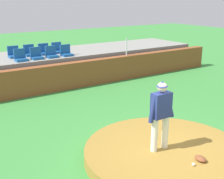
# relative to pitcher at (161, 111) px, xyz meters

# --- Properties ---
(ground_plane) EXTENTS (60.00, 60.00, 0.00)m
(ground_plane) POSITION_rel_pitcher_xyz_m (0.16, -0.07, -1.26)
(ground_plane) COLOR #3C8C3C
(pitchers_mound) EXTENTS (3.99, 3.99, 0.27)m
(pitchers_mound) POSITION_rel_pitcher_xyz_m (0.16, -0.07, -1.13)
(pitchers_mound) COLOR olive
(pitchers_mound) RESTS_ON ground_plane
(pitcher) EXTENTS (0.77, 0.27, 1.71)m
(pitcher) POSITION_rel_pitcher_xyz_m (0.00, 0.00, 0.00)
(pitcher) COLOR white
(pitcher) RESTS_ON pitchers_mound
(baseball) EXTENTS (0.07, 0.07, 0.07)m
(baseball) POSITION_rel_pitcher_xyz_m (0.10, -0.99, -0.95)
(baseball) COLOR white
(baseball) RESTS_ON pitchers_mound
(fielding_glove) EXTENTS (0.22, 0.32, 0.11)m
(fielding_glove) POSITION_rel_pitcher_xyz_m (0.40, -0.93, -0.94)
(fielding_glove) COLOR brown
(fielding_glove) RESTS_ON pitchers_mound
(brick_barrier) EXTENTS (17.96, 0.40, 1.13)m
(brick_barrier) POSITION_rel_pitcher_xyz_m (0.16, 6.68, -0.70)
(brick_barrier) COLOR brown
(brick_barrier) RESTS_ON ground_plane
(fence_post_right) EXTENTS (0.06, 0.06, 0.85)m
(fence_post_right) POSITION_rel_pitcher_xyz_m (3.92, 6.68, 0.29)
(fence_post_right) COLOR silver
(fence_post_right) RESTS_ON brick_barrier
(bleacher_platform) EXTENTS (17.01, 3.15, 1.26)m
(bleacher_platform) POSITION_rel_pitcher_xyz_m (0.16, 8.68, -0.63)
(bleacher_platform) COLOR gray
(bleacher_platform) RESTS_ON ground_plane
(stadium_chair_0) EXTENTS (0.48, 0.44, 0.50)m
(stadium_chair_0) POSITION_rel_pitcher_xyz_m (-0.89, 7.61, 0.15)
(stadium_chair_0) COLOR #195093
(stadium_chair_0) RESTS_ON bleacher_platform
(stadium_chair_1) EXTENTS (0.48, 0.44, 0.50)m
(stadium_chair_1) POSITION_rel_pitcher_xyz_m (-0.19, 7.65, 0.15)
(stadium_chair_1) COLOR #195093
(stadium_chair_1) RESTS_ON bleacher_platform
(stadium_chair_2) EXTENTS (0.48, 0.44, 0.50)m
(stadium_chair_2) POSITION_rel_pitcher_xyz_m (0.50, 7.63, 0.15)
(stadium_chair_2) COLOR #195093
(stadium_chair_2) RESTS_ON bleacher_platform
(stadium_chair_3) EXTENTS (0.48, 0.44, 0.50)m
(stadium_chair_3) POSITION_rel_pitcher_xyz_m (1.21, 7.62, 0.15)
(stadium_chair_3) COLOR #195093
(stadium_chair_3) RESTS_ON bleacher_platform
(stadium_chair_4) EXTENTS (0.48, 0.44, 0.50)m
(stadium_chair_4) POSITION_rel_pitcher_xyz_m (-0.90, 8.54, 0.15)
(stadium_chair_4) COLOR #195093
(stadium_chair_4) RESTS_ON bleacher_platform
(stadium_chair_5) EXTENTS (0.48, 0.44, 0.50)m
(stadium_chair_5) POSITION_rel_pitcher_xyz_m (-0.18, 8.56, 0.15)
(stadium_chair_5) COLOR #195093
(stadium_chair_5) RESTS_ON bleacher_platform
(stadium_chair_6) EXTENTS (0.48, 0.44, 0.50)m
(stadium_chair_6) POSITION_rel_pitcher_xyz_m (0.50, 8.51, 0.15)
(stadium_chair_6) COLOR #195093
(stadium_chair_6) RESTS_ON bleacher_platform
(stadium_chair_7) EXTENTS (0.48, 0.44, 0.50)m
(stadium_chair_7) POSITION_rel_pitcher_xyz_m (1.18, 8.55, 0.15)
(stadium_chair_7) COLOR #195093
(stadium_chair_7) RESTS_ON bleacher_platform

